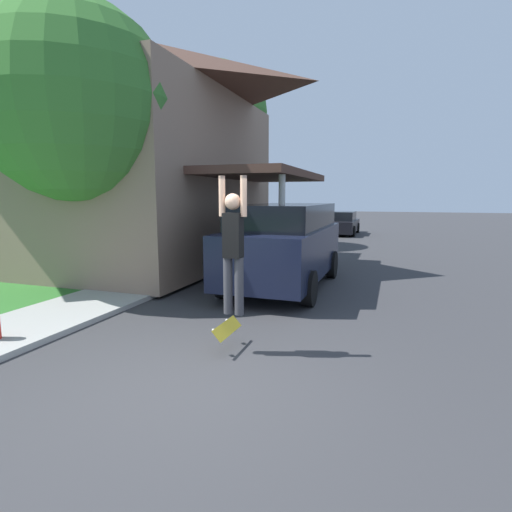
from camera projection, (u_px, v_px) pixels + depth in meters
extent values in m
plane|color=#333335|center=(185.00, 383.00, 4.86)|extent=(120.00, 120.00, 0.00)
cube|color=#2D6B28|center=(59.00, 265.00, 13.06)|extent=(10.00, 80.00, 0.08)
cube|color=#9E9E99|center=(178.00, 273.00, 11.63)|extent=(1.80, 80.00, 0.10)
cube|color=#89705B|center=(93.00, 183.00, 13.68)|extent=(10.14, 7.93, 5.28)
pyramid|color=#4C3328|center=(86.00, 65.00, 13.12)|extent=(10.94, 8.73, 2.37)
cube|color=#4C3328|center=(264.00, 175.00, 11.65)|extent=(2.60, 5.55, 0.20)
cylinder|color=silver|center=(282.00, 231.00, 9.66)|extent=(0.16, 0.16, 2.70)
cylinder|color=brown|center=(84.00, 225.00, 9.50)|extent=(0.36, 0.36, 3.04)
sphere|color=#38752D|center=(77.00, 104.00, 9.09)|extent=(4.48, 4.48, 4.48)
cylinder|color=brown|center=(219.00, 193.00, 18.24)|extent=(0.36, 0.36, 4.70)
sphere|color=#38752D|center=(218.00, 112.00, 17.71)|extent=(4.35, 4.35, 4.35)
cube|color=black|center=(285.00, 251.00, 9.95)|extent=(1.98, 5.02, 1.16)
cube|color=black|center=(286.00, 216.00, 9.94)|extent=(1.82, 3.92, 0.58)
cylinder|color=black|center=(267.00, 261.00, 11.79)|extent=(0.24, 0.75, 0.75)
cylinder|color=black|center=(332.00, 264.00, 11.17)|extent=(0.24, 0.75, 0.75)
cylinder|color=black|center=(225.00, 282.00, 8.88)|extent=(0.24, 0.75, 0.75)
cylinder|color=black|center=(309.00, 288.00, 8.26)|extent=(0.24, 0.75, 0.75)
cube|color=black|center=(341.00, 226.00, 24.25)|extent=(1.81, 4.50, 0.67)
cube|color=black|center=(341.00, 216.00, 24.06)|extent=(1.59, 2.34, 0.53)
cylinder|color=black|center=(330.00, 227.00, 25.83)|extent=(0.20, 0.62, 0.62)
cylinder|color=black|center=(358.00, 228.00, 25.26)|extent=(0.20, 0.62, 0.62)
cylinder|color=black|center=(323.00, 230.00, 23.31)|extent=(0.20, 0.62, 0.62)
cylinder|color=black|center=(353.00, 231.00, 22.74)|extent=(0.20, 0.62, 0.62)
cylinder|color=#38383D|center=(228.00, 286.00, 5.68)|extent=(0.13, 0.13, 0.82)
cylinder|color=#38383D|center=(239.00, 286.00, 5.63)|extent=(0.13, 0.13, 0.82)
cube|color=black|center=(233.00, 235.00, 5.55)|extent=(0.25, 0.20, 0.63)
sphere|color=tan|center=(233.00, 202.00, 5.48)|extent=(0.23, 0.23, 0.23)
cylinder|color=tan|center=(222.00, 196.00, 5.52)|extent=(0.09, 0.09, 0.56)
cylinder|color=tan|center=(244.00, 196.00, 5.42)|extent=(0.09, 0.09, 0.56)
cube|color=#A89323|center=(227.00, 328.00, 5.88)|extent=(0.16, 0.81, 0.18)
cylinder|color=silver|center=(227.00, 321.00, 6.15)|extent=(0.03, 0.06, 0.06)
cylinder|color=silver|center=(235.00, 330.00, 6.13)|extent=(0.03, 0.06, 0.06)
cylinder|color=silver|center=(213.00, 331.00, 5.68)|extent=(0.03, 0.06, 0.06)
cylinder|color=silver|center=(222.00, 341.00, 5.66)|extent=(0.03, 0.06, 0.06)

